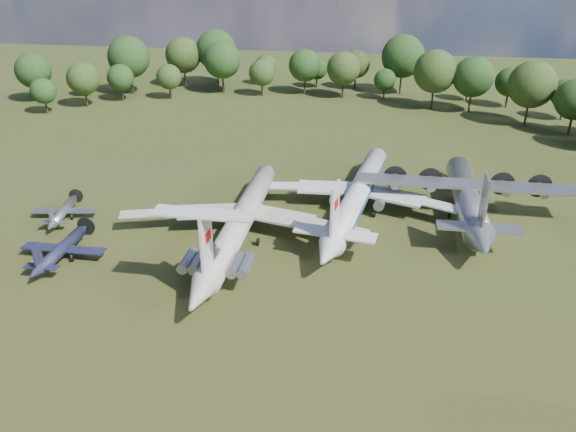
% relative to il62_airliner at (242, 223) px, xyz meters
% --- Properties ---
extents(ground, '(300.00, 300.00, 0.00)m').
position_rel_il62_airliner_xyz_m(ground, '(-2.93, 2.58, -2.35)').
color(ground, '#234416').
rests_on(ground, ground).
extents(il62_airliner, '(37.61, 48.46, 4.69)m').
position_rel_il62_airliner_xyz_m(il62_airliner, '(0.00, 0.00, 0.00)').
color(il62_airliner, '#B9B9B5').
rests_on(il62_airliner, ground).
extents(tu104_jet, '(43.74, 53.83, 4.87)m').
position_rel_il62_airliner_xyz_m(tu104_jet, '(16.37, 11.41, 0.09)').
color(tu104_jet, silver).
rests_on(tu104_jet, ground).
extents(an12_transport, '(35.22, 39.24, 5.10)m').
position_rel_il62_airliner_xyz_m(an12_transport, '(33.22, 12.39, 0.20)').
color(an12_transport, '#A2A5AA').
rests_on(an12_transport, ground).
extents(small_prop_west, '(11.84, 16.07, 2.34)m').
position_rel_il62_airliner_xyz_m(small_prop_west, '(-22.82, -9.78, -1.17)').
color(small_prop_west, black).
rests_on(small_prop_west, ground).
extents(small_prop_northwest, '(11.91, 14.89, 1.98)m').
position_rel_il62_airliner_xyz_m(small_prop_northwest, '(-28.84, 1.86, -1.36)').
color(small_prop_northwest, '#9D9FA4').
rests_on(small_prop_northwest, ground).
extents(person_on_il62, '(0.64, 0.43, 1.75)m').
position_rel_il62_airliner_xyz_m(person_on_il62, '(-0.23, -13.13, 3.22)').
color(person_on_il62, olive).
rests_on(person_on_il62, il62_airliner).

